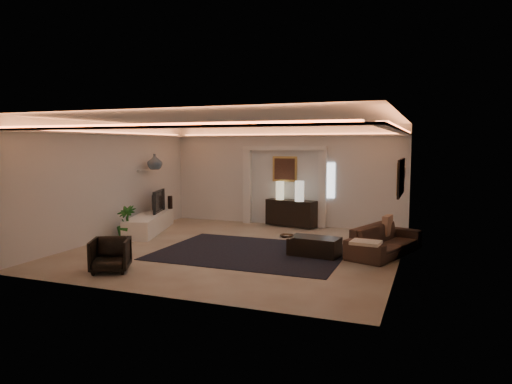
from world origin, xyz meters
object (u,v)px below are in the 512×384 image
(sofa, at_px, (385,240))
(armchair, at_px, (110,255))
(coffee_table, at_px, (314,246))
(console, at_px, (291,213))

(sofa, distance_m, armchair, 5.64)
(coffee_table, bearing_deg, console, 120.54)
(console, height_order, coffee_table, console)
(coffee_table, xyz_separation_m, armchair, (-3.24, -2.58, 0.11))
(sofa, bearing_deg, coffee_table, 134.09)
(console, bearing_deg, sofa, -29.26)
(sofa, relative_size, coffee_table, 2.02)
(armchair, bearing_deg, coffee_table, 11.81)
(coffee_table, bearing_deg, sofa, 31.04)
(coffee_table, relative_size, armchair, 1.53)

